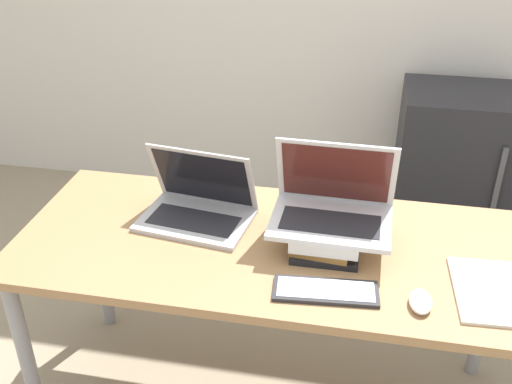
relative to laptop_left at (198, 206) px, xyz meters
name	(u,v)px	position (x,y,z in m)	size (l,w,h in m)	color
desk	(272,262)	(0.27, -0.10, -0.12)	(1.64, 0.70, 0.71)	#9E754C
laptop_left	(198,206)	(0.00, 0.00, 0.00)	(0.39, 0.30, 0.25)	#B2B2B7
book_stack	(327,234)	(0.44, -0.08, -0.01)	(0.21, 0.28, 0.08)	black
laptop_on_books	(332,206)	(0.45, -0.05, 0.08)	(0.37, 0.27, 0.26)	silver
wireless_keyboard	(326,291)	(0.46, -0.31, -0.04)	(0.30, 0.14, 0.01)	#28282D
mouse	(421,301)	(0.72, -0.32, -0.04)	(0.06, 0.11, 0.03)	white
notepad	(496,292)	(0.93, -0.22, -0.04)	(0.25, 0.30, 0.01)	silver
mini_fridge	(453,168)	(0.98, 1.18, -0.36)	(0.56, 0.49, 0.81)	#232328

